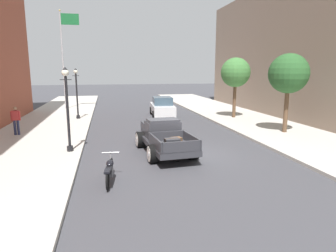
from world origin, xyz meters
TOP-DOWN VIEW (x-y plane):
  - ground_plane at (0.00, 0.00)m, footprint 140.00×140.00m
  - sidewalk_left at (-7.25, 0.00)m, footprint 5.50×64.00m
  - sidewalk_right at (7.25, 0.00)m, footprint 5.50×64.00m
  - hotrod_truck_gunmetal at (-0.70, 0.58)m, footprint 2.45×5.03m
  - motorcycle_parked at (-3.27, -2.92)m, footprint 0.62×2.12m
  - car_background_white at (1.31, 11.47)m, footprint 2.08×4.41m
  - pedestrian_sidewalk_left at (-8.45, 5.34)m, footprint 0.53×0.22m
  - street_lamp_near at (-5.03, 1.03)m, footprint 0.50×0.32m
  - street_lamp_far at (-5.49, 10.76)m, footprint 0.50×0.32m
  - flagpole at (-6.95, 17.06)m, footprint 1.74×0.16m
  - street_tree_nearest at (7.27, 2.89)m, footprint 2.34×2.34m
  - street_tree_second at (6.64, 8.89)m, footprint 2.29×2.29m

SIDE VIEW (x-z plane):
  - ground_plane at x=0.00m, z-range 0.00..0.00m
  - sidewalk_left at x=-7.25m, z-range 0.00..0.15m
  - sidewalk_right at x=7.25m, z-range 0.00..0.15m
  - motorcycle_parked at x=-3.27m, z-range -0.02..0.91m
  - hotrod_truck_gunmetal at x=-0.70m, z-range -0.04..1.54m
  - car_background_white at x=1.31m, z-range -0.06..1.59m
  - pedestrian_sidewalk_left at x=-8.45m, z-range 0.26..1.91m
  - street_lamp_near at x=-5.03m, z-range 0.46..4.31m
  - street_lamp_far at x=-5.49m, z-range 0.46..4.31m
  - street_tree_nearest at x=7.27m, z-range 1.29..5.97m
  - street_tree_second at x=6.64m, z-range 1.31..5.98m
  - flagpole at x=-6.95m, z-range 1.19..10.35m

